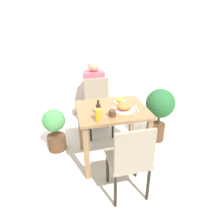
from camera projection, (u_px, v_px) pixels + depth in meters
name	position (u px, v px, depth m)	size (l,w,h in m)	color
ground_plane	(112.00, 157.00, 2.86)	(16.00, 16.00, 0.00)	beige
wall_back	(92.00, 47.00, 3.58)	(8.00, 0.05, 2.60)	beige
dining_table	(112.00, 118.00, 2.58)	(0.88, 0.73, 0.77)	olive
chair_near	(130.00, 158.00, 2.03)	(0.42, 0.42, 0.92)	gray
chair_far	(98.00, 104.00, 3.26)	(0.42, 0.42, 0.92)	gray
food_plate	(124.00, 107.00, 2.47)	(0.28, 0.28, 0.09)	beige
side_plate	(120.00, 100.00, 2.69)	(0.16, 0.16, 0.06)	beige
drink_cup	(112.00, 113.00, 2.32)	(0.08, 0.08, 0.08)	#4C331E
juice_glass	(98.00, 115.00, 2.20)	(0.07, 0.07, 0.14)	orange
sauce_bottle	(98.00, 109.00, 2.35)	(0.06, 0.06, 0.18)	black
fork_utensil	(111.00, 111.00, 2.45)	(0.03, 0.18, 0.00)	silver
spoon_utensil	(137.00, 108.00, 2.52)	(0.03, 0.19, 0.00)	silver
potted_plant_left	(55.00, 128.00, 2.87)	(0.32, 0.32, 0.65)	#51331E
potted_plant_right	(160.00, 108.00, 3.02)	(0.44, 0.44, 0.86)	#51331E
person_figure	(95.00, 93.00, 3.53)	(0.34, 0.22, 1.17)	#2D3347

